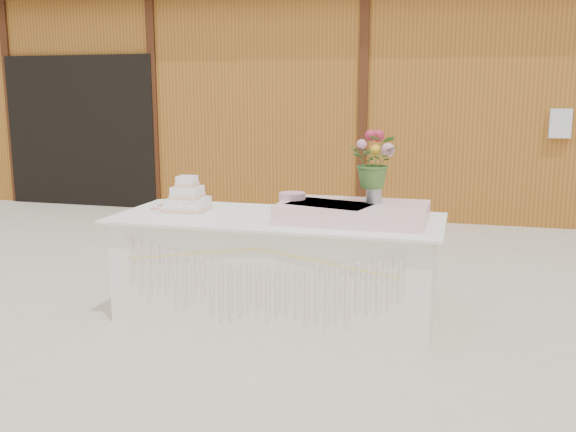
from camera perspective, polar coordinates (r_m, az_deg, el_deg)
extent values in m
plane|color=beige|center=(4.90, -0.94, -8.95)|extent=(80.00, 80.00, 0.00)
cube|color=#9E6021|center=(10.50, 8.39, 9.89)|extent=(12.00, 4.00, 3.00)
cube|color=black|center=(10.05, -17.96, 7.16)|extent=(2.40, 0.08, 2.20)
cube|color=white|center=(4.78, -0.96, -4.72)|extent=(2.28, 0.88, 0.75)
cube|color=white|center=(4.69, -0.97, -0.19)|extent=(2.40, 1.00, 0.02)
cube|color=white|center=(4.99, -8.90, 1.04)|extent=(0.30, 0.30, 0.10)
cube|color=#FFC0A1|center=(4.99, -8.89, 0.70)|extent=(0.31, 0.31, 0.02)
cube|color=white|center=(4.97, -8.93, 2.10)|extent=(0.22, 0.22, 0.09)
cube|color=#FFC0A1|center=(4.98, -8.92, 1.82)|extent=(0.23, 0.23, 0.02)
cube|color=white|center=(4.96, -8.96, 3.08)|extent=(0.14, 0.14, 0.08)
cube|color=#FFC0A1|center=(4.96, -8.95, 2.84)|extent=(0.15, 0.15, 0.02)
cylinder|color=white|center=(4.70, 0.38, 0.03)|extent=(0.21, 0.21, 0.01)
cylinder|color=white|center=(4.69, 0.38, 0.34)|extent=(0.06, 0.06, 0.04)
cylinder|color=white|center=(4.69, 0.38, 0.65)|extent=(0.25, 0.25, 0.01)
cylinder|color=#CE95A0|center=(4.68, 0.38, 1.40)|extent=(0.19, 0.19, 0.11)
cube|color=beige|center=(4.53, 5.79, 0.32)|extent=(1.04, 0.61, 0.13)
cylinder|color=#A3A3A8|center=(4.54, 7.66, 2.13)|extent=(0.11, 0.11, 0.15)
imported|color=#406829|center=(4.51, 7.75, 5.45)|extent=(0.35, 0.31, 0.37)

